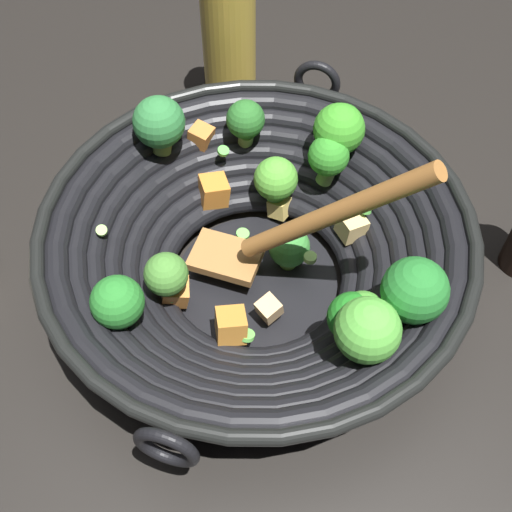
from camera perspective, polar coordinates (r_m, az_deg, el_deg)
ground_plane at (r=0.71m, az=0.04°, el=-2.45°), size 4.00×4.00×0.00m
wok at (r=0.66m, az=0.27°, el=0.81°), size 0.42×0.42×0.23m
cooking_oil_bottle at (r=0.84m, az=-2.30°, el=17.74°), size 0.06×0.06×0.24m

